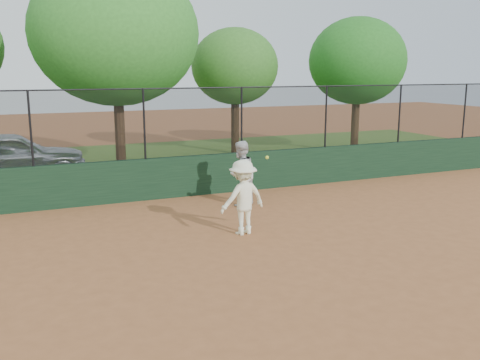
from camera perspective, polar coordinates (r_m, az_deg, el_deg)
name	(u,v)px	position (r m, az deg, el deg)	size (l,w,h in m)	color
ground	(247,265)	(10.44, 0.78, -9.09)	(80.00, 80.00, 0.00)	#A05D33
back_wall	(163,178)	(15.74, -8.20, 0.21)	(26.00, 0.20, 1.20)	#17341E
grass_strip	(123,165)	(21.60, -12.39, 1.57)	(36.00, 12.00, 0.01)	#335219
parked_car	(10,155)	(19.79, -23.34, 2.42)	(1.98, 4.92, 1.67)	#B0B5BB
player_second	(241,173)	(14.72, 0.07, 0.71)	(0.87, 0.68, 1.79)	silver
player_main	(243,197)	(12.14, 0.32, -1.86)	(1.20, 0.83, 1.85)	white
fence_assembly	(160,122)	(15.49, -8.48, 6.14)	(26.00, 0.06, 2.00)	black
tree_2	(115,33)	(19.64, -13.15, 15.02)	(5.83, 5.30, 7.46)	#492D1A
tree_3	(235,67)	(23.70, -0.53, 12.00)	(3.83, 3.48, 5.49)	#392413
tree_4	(358,61)	(24.54, 12.45, 12.27)	(4.39, 3.99, 5.96)	#492F1A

